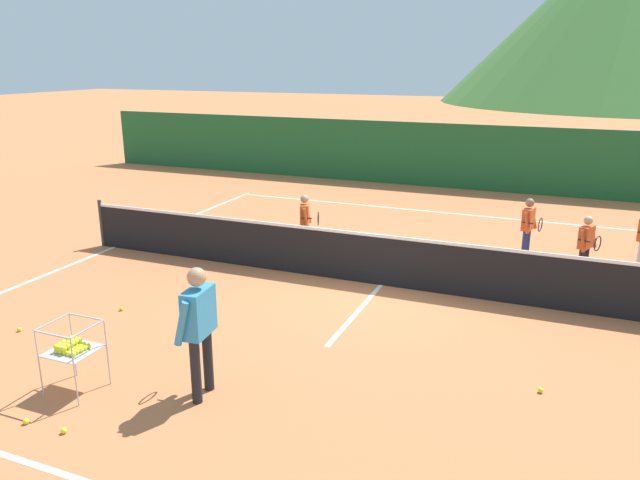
# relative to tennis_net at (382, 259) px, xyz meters

# --- Properties ---
(ground_plane) EXTENTS (120.00, 120.00, 0.00)m
(ground_plane) POSITION_rel_tennis_net_xyz_m (0.00, 0.00, -0.50)
(ground_plane) COLOR #C67042
(line_baseline_far) EXTENTS (12.38, 0.08, 0.01)m
(line_baseline_far) POSITION_rel_tennis_net_xyz_m (0.00, 5.97, -0.50)
(line_baseline_far) COLOR white
(line_baseline_far) RESTS_ON ground
(line_sideline_west) EXTENTS (0.08, 12.34, 0.01)m
(line_sideline_west) POSITION_rel_tennis_net_xyz_m (-6.19, 0.00, -0.50)
(line_sideline_west) COLOR white
(line_sideline_west) RESTS_ON ground
(line_service_center) EXTENTS (0.08, 5.46, 0.01)m
(line_service_center) POSITION_rel_tennis_net_xyz_m (0.00, 0.00, -0.50)
(line_service_center) COLOR white
(line_service_center) RESTS_ON ground
(tennis_net) EXTENTS (13.06, 0.08, 1.05)m
(tennis_net) POSITION_rel_tennis_net_xyz_m (0.00, 0.00, 0.00)
(tennis_net) COLOR #333338
(tennis_net) RESTS_ON ground
(instructor) EXTENTS (0.49, 0.75, 1.68)m
(instructor) POSITION_rel_tennis_net_xyz_m (-0.93, -4.54, 0.51)
(instructor) COLOR black
(instructor) RESTS_ON ground
(student_0) EXTENTS (0.56, 0.53, 1.29)m
(student_0) POSITION_rel_tennis_net_xyz_m (-2.08, 1.23, 0.27)
(student_0) COLOR silver
(student_0) RESTS_ON ground
(student_1) EXTENTS (0.41, 0.68, 1.30)m
(student_1) POSITION_rel_tennis_net_xyz_m (2.34, 2.61, 0.28)
(student_1) COLOR navy
(student_1) RESTS_ON ground
(student_2) EXTENTS (0.41, 0.68, 1.23)m
(student_2) POSITION_rel_tennis_net_xyz_m (3.44, 1.80, 0.24)
(student_2) COLOR black
(student_2) RESTS_ON ground
(ball_cart) EXTENTS (0.58, 0.58, 0.90)m
(ball_cart) POSITION_rel_tennis_net_xyz_m (-2.48, -5.05, 0.10)
(ball_cart) COLOR #B7B7BC
(ball_cart) RESTS_ON ground
(tennis_ball_0) EXTENTS (0.07, 0.07, 0.07)m
(tennis_ball_0) POSITION_rel_tennis_net_xyz_m (2.96, -2.88, -0.47)
(tennis_ball_0) COLOR yellow
(tennis_ball_0) RESTS_ON ground
(tennis_ball_1) EXTENTS (0.07, 0.07, 0.07)m
(tennis_ball_1) POSITION_rel_tennis_net_xyz_m (-4.56, -4.05, -0.47)
(tennis_ball_1) COLOR yellow
(tennis_ball_1) RESTS_ON ground
(tennis_ball_4) EXTENTS (0.07, 0.07, 0.07)m
(tennis_ball_4) POSITION_rel_tennis_net_xyz_m (-2.46, -5.86, -0.47)
(tennis_ball_4) COLOR yellow
(tennis_ball_4) RESTS_ON ground
(tennis_ball_9) EXTENTS (0.07, 0.07, 0.07)m
(tennis_ball_9) POSITION_rel_tennis_net_xyz_m (-3.66, -2.80, -0.47)
(tennis_ball_9) COLOR yellow
(tennis_ball_9) RESTS_ON ground
(tennis_ball_10) EXTENTS (0.07, 0.07, 0.07)m
(tennis_ball_10) POSITION_rel_tennis_net_xyz_m (-1.93, -5.83, -0.47)
(tennis_ball_10) COLOR yellow
(tennis_ball_10) RESTS_ON ground
(windscreen_fence) EXTENTS (27.25, 0.08, 2.07)m
(windscreen_fence) POSITION_rel_tennis_net_xyz_m (0.00, 9.38, 0.54)
(windscreen_fence) COLOR #1E5B2D
(windscreen_fence) RESTS_ON ground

